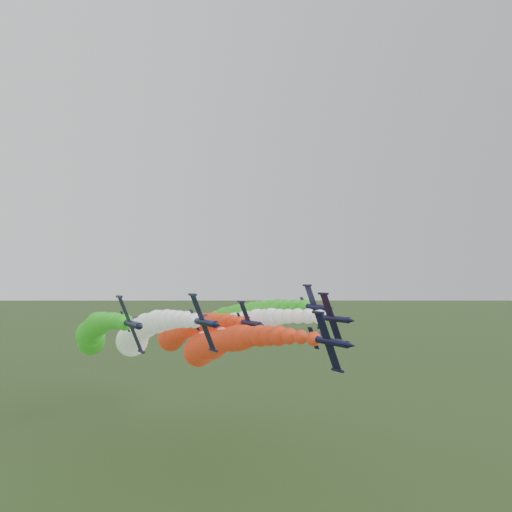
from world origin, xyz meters
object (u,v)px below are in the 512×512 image
object	(u,v)px
jet_outer_right	(225,321)
jet_lead	(214,346)
jet_inner_right	(227,330)
jet_trail	(181,332)
jet_outer_left	(93,334)
jet_inner_left	(139,334)

from	to	relation	value
jet_outer_right	jet_lead	bearing A→B (deg)	-121.55
jet_inner_right	jet_trail	bearing A→B (deg)	104.85
jet_inner_right	jet_outer_right	bearing A→B (deg)	66.30
jet_outer_left	jet_outer_right	bearing A→B (deg)	8.45
jet_lead	jet_trail	xyz separation A→B (m)	(3.17, 29.40, 0.19)
jet_outer_left	jet_trail	world-z (taller)	jet_outer_left
jet_lead	jet_inner_right	bearing A→B (deg)	49.25
jet_lead	jet_inner_right	world-z (taller)	jet_inner_right
jet_lead	jet_inner_left	xyz separation A→B (m)	(-14.29, 12.77, 2.39)
jet_inner_right	jet_outer_right	xyz separation A→B (m)	(6.05, 13.79, 0.95)
jet_inner_left	jet_inner_right	world-z (taller)	jet_inner_left
jet_lead	jet_outer_right	size ratio (longest dim) A/B	1.00
jet_outer_right	jet_inner_right	bearing A→B (deg)	-113.70
jet_inner_left	jet_inner_right	distance (m)	22.88
jet_inner_left	jet_trail	xyz separation A→B (m)	(17.46, 16.62, -2.19)
jet_inner_right	jet_inner_left	bearing A→B (deg)	172.36
jet_outer_right	jet_trail	xyz separation A→B (m)	(-11.27, 5.88, -3.01)
jet_inner_right	jet_outer_right	distance (m)	15.09
jet_trail	jet_inner_right	bearing A→B (deg)	-75.15
jet_lead	jet_inner_right	xyz separation A→B (m)	(8.39, 9.73, 2.25)
jet_trail	jet_outer_left	bearing A→B (deg)	-156.91
jet_inner_left	jet_outer_left	world-z (taller)	jet_inner_left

